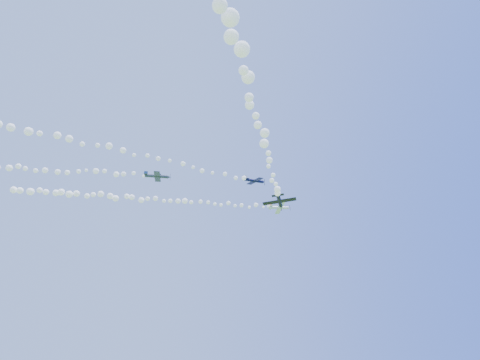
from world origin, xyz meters
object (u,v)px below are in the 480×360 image
object	(u,v)px
plane_grey	(157,176)
plane_white	(280,208)
plane_black	(279,201)
plane_navy	(255,181)

from	to	relation	value
plane_grey	plane_white	bearing A→B (deg)	28.40
plane_white	plane_black	world-z (taller)	plane_white
plane_grey	plane_black	xyz separation A→B (m)	(22.97, -20.47, -11.97)
plane_navy	plane_black	distance (m)	30.01
plane_navy	plane_grey	bearing A→B (deg)	179.79
plane_grey	plane_black	bearing A→B (deg)	-32.38
plane_black	plane_white	bearing A→B (deg)	5.25
plane_grey	plane_black	world-z (taller)	plane_grey
plane_white	plane_black	distance (m)	39.20
plane_navy	plane_black	xyz separation A→B (m)	(-3.79, -24.60, -16.77)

